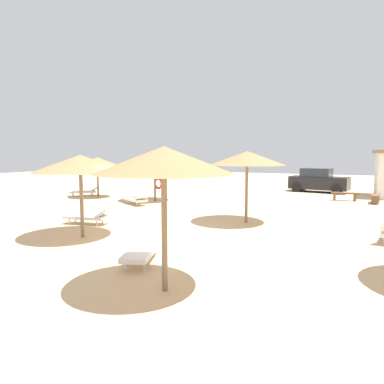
{
  "coord_description": "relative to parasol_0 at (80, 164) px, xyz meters",
  "views": [
    {
      "loc": [
        5.92,
        -9.65,
        2.73
      ],
      "look_at": [
        0.0,
        3.0,
        1.2
      ],
      "focal_mm": 32.44,
      "sensor_mm": 36.0,
      "label": 1
    }
  ],
  "objects": [
    {
      "name": "lounger_5",
      "position": [
        -7.9,
        8.79,
        -2.11
      ],
      "size": [
        1.93,
        1.63,
        0.62
      ],
      "color": "white",
      "rests_on": "ground"
    },
    {
      "name": "parked_car",
      "position": [
        5.73,
        17.83,
        -1.59
      ],
      "size": [
        4.21,
        2.46,
        1.72
      ],
      "color": "black",
      "rests_on": "ground"
    },
    {
      "name": "parasol_2",
      "position": [
        4.68,
        -2.77,
        0.19
      ],
      "size": [
        2.76,
        2.76,
        2.88
      ],
      "color": "#75604C",
      "rests_on": "ground"
    },
    {
      "name": "parasol_5",
      "position": [
        -6.62,
        8.62,
        -0.15
      ],
      "size": [
        2.67,
        2.67,
        2.53
      ],
      "color": "#75604C",
      "rests_on": "ground"
    },
    {
      "name": "lounger_0",
      "position": [
        -1.27,
        1.74,
        -2.1
      ],
      "size": [
        1.99,
        1.0,
        0.68
      ],
      "color": "white",
      "rests_on": "ground"
    },
    {
      "name": "parasol_4",
      "position": [
        -2.47,
        8.7,
        0.13
      ],
      "size": [
        3.06,
        3.06,
        2.86
      ],
      "color": "#75604C",
      "rests_on": "ground"
    },
    {
      "name": "lounger_2",
      "position": [
        3.2,
        -1.32,
        -2.09
      ],
      "size": [
        1.21,
        1.95,
        0.81
      ],
      "color": "white",
      "rests_on": "ground"
    },
    {
      "name": "ground_plane",
      "position": [
        2.1,
        1.02,
        -2.42
      ],
      "size": [
        80.0,
        80.0,
        0.0
      ],
      "primitive_type": "plane",
      "color": "#DBBA8C"
    },
    {
      "name": "parasol_0",
      "position": [
        0.0,
        0.0,
        0.0
      ],
      "size": [
        3.05,
        3.05,
        2.71
      ],
      "color": "#75604C",
      "rests_on": "ground"
    },
    {
      "name": "bench_1",
      "position": [
        9.18,
        13.04,
        -2.07
      ],
      "size": [
        0.54,
        1.53,
        0.49
      ],
      "color": "brown",
      "rests_on": "ground"
    },
    {
      "name": "lounger_4",
      "position": [
        -2.55,
        6.89,
        -2.11
      ],
      "size": [
        1.98,
        1.48,
        0.66
      ],
      "color": "white",
      "rests_on": "ground"
    },
    {
      "name": "bench_0",
      "position": [
        7.59,
        13.49,
        -2.07
      ],
      "size": [
        1.53,
        0.55,
        0.49
      ],
      "color": "brown",
      "rests_on": "ground"
    },
    {
      "name": "parasol_6",
      "position": [
        4.2,
        4.62,
        0.14
      ],
      "size": [
        2.98,
        2.98,
        2.84
      ],
      "color": "#75604C",
      "rests_on": "ground"
    }
  ]
}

